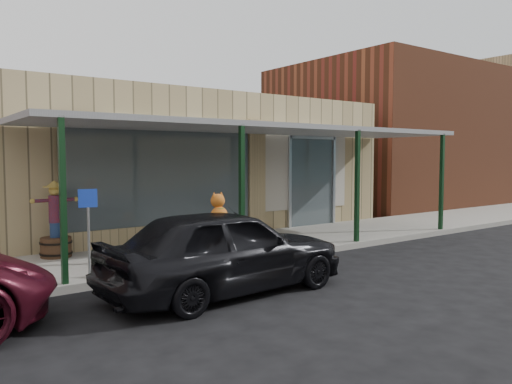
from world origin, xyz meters
TOP-DOWN VIEW (x-y plane):
  - ground at (0.00, 0.00)m, footprint 120.00×120.00m
  - sidewalk at (0.00, 3.60)m, footprint 40.00×3.20m
  - storefront at (-0.00, 8.16)m, footprint 12.00×6.25m
  - awning at (0.00, 3.56)m, footprint 12.00×3.00m
  - block_buildings_near at (2.01, 9.20)m, footprint 61.00×8.00m
  - barrel_scarecrow at (-5.00, 4.65)m, footprint 1.02×0.74m
  - barrel_pumpkin at (-2.49, 3.25)m, footprint 0.66×0.66m
  - handicap_sign at (-5.00, 2.40)m, footprint 0.33×0.06m
  - parked_sedan at (-3.30, 0.48)m, footprint 4.44×2.00m

SIDE VIEW (x-z plane):
  - ground at x=0.00m, z-range 0.00..0.00m
  - sidewalk at x=0.00m, z-range 0.00..0.15m
  - barrel_pumpkin at x=-2.49m, z-range 0.06..0.70m
  - barrel_scarecrow at x=-5.00m, z-range -0.12..1.55m
  - parked_sedan at x=-3.30m, z-range -0.09..1.58m
  - handicap_sign at x=-5.00m, z-range 0.38..1.98m
  - storefront at x=0.00m, z-range -0.01..4.19m
  - awning at x=0.00m, z-range 1.49..4.53m
  - block_buildings_near at x=2.01m, z-range -0.23..7.77m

